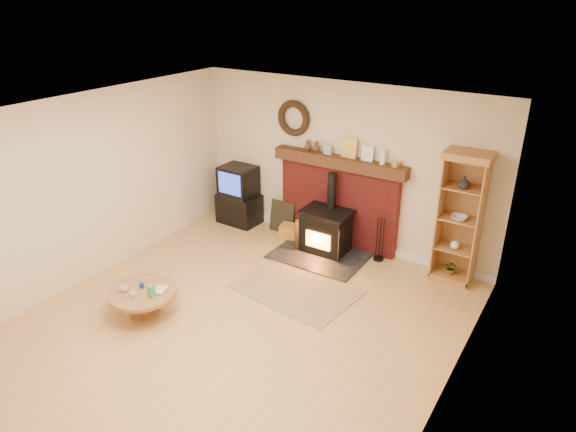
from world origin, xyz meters
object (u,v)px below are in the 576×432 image
Objects in this scene: wood_stove at (325,233)px; curio_cabinet at (460,218)px; coffee_table at (143,295)px; tv_unit at (239,196)px.

curio_cabinet reaches higher than wood_stove.
coffee_table is at bearing -135.31° from curio_cabinet.
wood_stove reaches higher than coffee_table.
tv_unit is 3.02m from coffee_table.
tv_unit is 3.78m from curio_cabinet.
coffee_table is (-3.04, -3.01, -0.65)m from curio_cabinet.
wood_stove is 0.74× the size of curio_cabinet.
wood_stove is at bearing 67.72° from coffee_table.
tv_unit reaches higher than coffee_table.
curio_cabinet is 4.33m from coffee_table.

